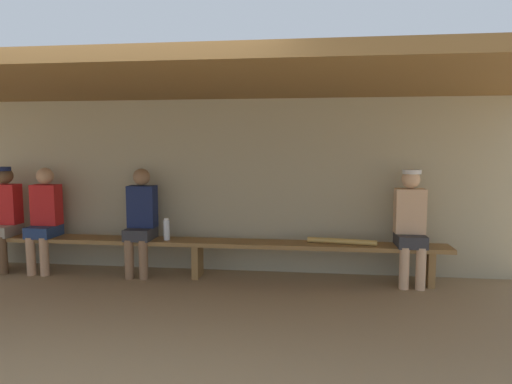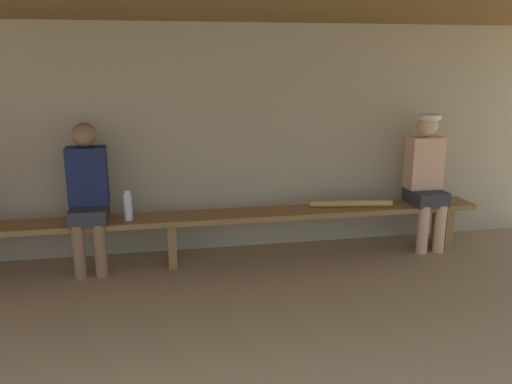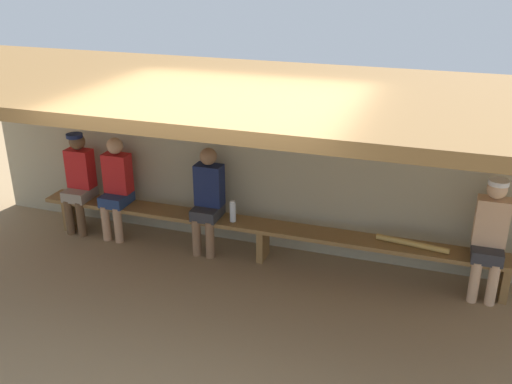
% 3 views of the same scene
% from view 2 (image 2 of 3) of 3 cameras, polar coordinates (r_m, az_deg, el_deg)
% --- Properties ---
extents(ground_plane, '(24.00, 24.00, 0.00)m').
position_cam_2_polar(ground_plane, '(3.64, -8.17, -16.74)').
color(ground_plane, '#937754').
extents(back_wall, '(8.00, 0.20, 2.20)m').
position_cam_2_polar(back_wall, '(5.18, -9.71, 5.57)').
color(back_wall, tan).
rests_on(back_wall, ground).
extents(dugout_roof, '(8.00, 2.80, 0.12)m').
position_cam_2_polar(dugout_roof, '(3.84, -9.98, 19.95)').
color(dugout_roof, brown).
rests_on(dugout_roof, back_wall).
extents(bench, '(6.00, 0.36, 0.46)m').
position_cam_2_polar(bench, '(4.90, -9.23, -3.47)').
color(bench, olive).
rests_on(bench, ground).
extents(player_middle, '(0.34, 0.42, 1.34)m').
position_cam_2_polar(player_middle, '(5.47, 18.05, 1.77)').
color(player_middle, '#333338').
rests_on(player_middle, ground).
extents(player_leftmost, '(0.34, 0.42, 1.34)m').
position_cam_2_polar(player_leftmost, '(4.85, -17.85, 0.03)').
color(player_leftmost, '#333338').
rests_on(player_leftmost, ground).
extents(water_bottle_orange, '(0.08, 0.08, 0.27)m').
position_cam_2_polar(water_bottle_orange, '(4.83, -13.79, -1.48)').
color(water_bottle_orange, silver).
rests_on(water_bottle_orange, bench).
extents(baseball_bat, '(0.81, 0.18, 0.07)m').
position_cam_2_polar(baseball_bat, '(5.21, 10.32, -1.25)').
color(baseball_bat, tan).
rests_on(baseball_bat, bench).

